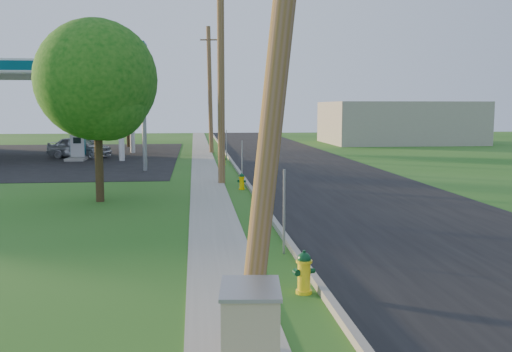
{
  "coord_description": "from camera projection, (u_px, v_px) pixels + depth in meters",
  "views": [
    {
      "loc": [
        -1.81,
        -8.77,
        3.42
      ],
      "look_at": [
        0.0,
        8.0,
        1.4
      ],
      "focal_mm": 40.0,
      "sensor_mm": 36.0,
      "label": 1
    }
  ],
  "objects": [
    {
      "name": "utility_pole_near",
      "position": [
        284.0,
        4.0,
        7.64
      ],
      "size": [
        1.4,
        0.32,
        9.48
      ],
      "color": "brown",
      "rests_on": "ground"
    },
    {
      "name": "curb",
      "position": [
        264.0,
        208.0,
        19.17
      ],
      "size": [
        0.15,
        120.0,
        0.15
      ],
      "primitive_type": "cube",
      "color": "gray",
      "rests_on": "ground"
    },
    {
      "name": "price_pylon",
      "position": [
        143.0,
        70.0,
        30.34
      ],
      "size": [
        0.34,
        2.04,
        6.85
      ],
      "color": "gray",
      "rests_on": "ground"
    },
    {
      "name": "tree_verge",
      "position": [
        99.0,
        85.0,
        20.38
      ],
      "size": [
        4.35,
        4.35,
        6.6
      ],
      "color": "#312311",
      "rests_on": "ground"
    },
    {
      "name": "sidewalk",
      "position": [
        212.0,
        211.0,
        18.99
      ],
      "size": [
        1.5,
        120.0,
        0.03
      ],
      "primitive_type": "cube",
      "color": "gray",
      "rests_on": "ground"
    },
    {
      "name": "sign_post_mid",
      "position": [
        242.0,
        163.0,
        24.96
      ],
      "size": [
        0.05,
        0.04,
        2.0
      ],
      "primitive_type": "cube",
      "color": "gray",
      "rests_on": "ground"
    },
    {
      "name": "ground_plane",
      "position": [
        309.0,
        319.0,
        9.26
      ],
      "size": [
        140.0,
        140.0,
        0.0
      ],
      "primitive_type": "plane",
      "color": "#1C5613",
      "rests_on": "ground"
    },
    {
      "name": "tree_lot",
      "position": [
        128.0,
        90.0,
        49.45
      ],
      "size": [
        5.05,
        5.05,
        7.66
      ],
      "color": "#312311",
      "rests_on": "ground"
    },
    {
      "name": "utility_cabinet",
      "position": [
        250.0,
        351.0,
        6.31
      ],
      "size": [
        0.74,
        0.92,
        1.48
      ],
      "color": "tan",
      "rests_on": "ground"
    },
    {
      "name": "utility_pole_mid",
      "position": [
        221.0,
        73.0,
        25.39
      ],
      "size": [
        1.4,
        0.32,
        9.8
      ],
      "color": "brown",
      "rests_on": "ground"
    },
    {
      "name": "sign_post_far",
      "position": [
        226.0,
        145.0,
        37.0
      ],
      "size": [
        0.05,
        0.04,
        2.0
      ],
      "primitive_type": "cube",
      "color": "gray",
      "rests_on": "ground"
    },
    {
      "name": "fuel_pump_se",
      "position": [
        89.0,
        145.0,
        41.72
      ],
      "size": [
        1.2,
        3.2,
        1.9
      ],
      "color": "gray",
      "rests_on": "ground"
    },
    {
      "name": "hydrant_near",
      "position": [
        304.0,
        272.0,
        10.52
      ],
      "size": [
        0.43,
        0.38,
        0.82
      ],
      "color": "yellow",
      "rests_on": "ground"
    },
    {
      "name": "fuel_pump_ne",
      "position": [
        78.0,
        149.0,
        37.77
      ],
      "size": [
        1.2,
        3.2,
        1.9
      ],
      "color": "gray",
      "rests_on": "ground"
    },
    {
      "name": "distant_building",
      "position": [
        399.0,
        123.0,
        55.36
      ],
      "size": [
        14.0,
        10.0,
        4.0
      ],
      "primitive_type": "cube",
      "color": "gray",
      "rests_on": "ground"
    },
    {
      "name": "hydrant_far",
      "position": [
        224.0,
        159.0,
        34.41
      ],
      "size": [
        0.35,
        0.32,
        0.69
      ],
      "color": "#FFE300",
      "rests_on": "ground"
    },
    {
      "name": "car_silver",
      "position": [
        80.0,
        147.0,
        39.11
      ],
      "size": [
        4.67,
        3.08,
        1.48
      ],
      "primitive_type": "imported",
      "rotation": [
        0.0,
        0.0,
        1.24
      ],
      "color": "#B9BCC1",
      "rests_on": "ground"
    },
    {
      "name": "hydrant_mid",
      "position": [
        242.0,
        181.0,
        23.97
      ],
      "size": [
        0.36,
        0.33,
        0.71
      ],
      "color": "#F9C703",
      "rests_on": "ground"
    },
    {
      "name": "utility_pole_far",
      "position": [
        210.0,
        90.0,
        43.17
      ],
      "size": [
        1.4,
        0.32,
        9.5
      ],
      "color": "brown",
      "rests_on": "ground"
    },
    {
      "name": "sign_post_near",
      "position": [
        284.0,
        212.0,
        13.31
      ],
      "size": [
        0.05,
        0.04,
        2.0
      ],
      "primitive_type": "cube",
      "color": "gray",
      "rests_on": "ground"
    },
    {
      "name": "gas_canopy",
      "position": [
        13.0,
        71.0,
        38.65
      ],
      "size": [
        18.18,
        9.18,
        6.4
      ],
      "color": "silver",
      "rests_on": "ground"
    },
    {
      "name": "road",
      "position": [
        380.0,
        208.0,
        19.61
      ],
      "size": [
        8.0,
        120.0,
        0.02
      ],
      "primitive_type": "cube",
      "color": "black",
      "rests_on": "ground"
    }
  ]
}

